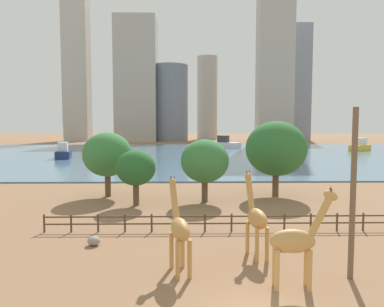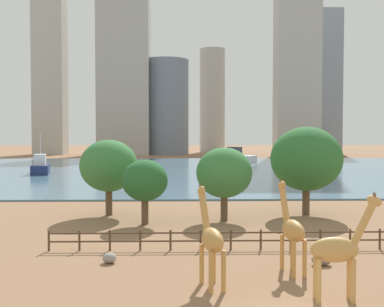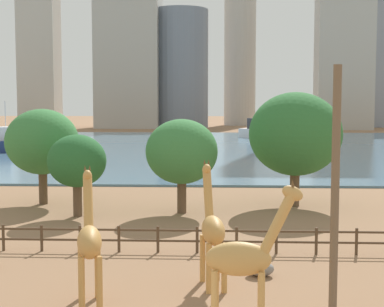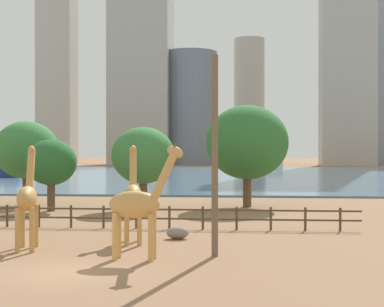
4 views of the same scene
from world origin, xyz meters
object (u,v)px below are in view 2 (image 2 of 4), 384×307
(giraffe_companion, at_px, (211,239))
(boulder_near_fence, at_px, (109,258))
(boat_tug, at_px, (238,157))
(giraffe_tall, at_px, (339,249))
(tree_center_broad, at_px, (109,166))
(tree_right_tall, at_px, (306,159))
(boulder_by_pole, at_px, (322,260))
(tree_left_large, at_px, (145,181))
(tree_left_small, at_px, (224,173))
(giraffe_young, at_px, (292,230))
(boat_ferry, at_px, (40,167))

(giraffe_companion, xyz_separation_m, boulder_near_fence, (-5.52, 4.35, -2.03))
(boulder_near_fence, distance_m, boat_tug, 93.07)
(giraffe_tall, height_order, giraffe_companion, giraffe_companion)
(tree_center_broad, bearing_deg, giraffe_companion, -68.91)
(tree_right_tall, bearing_deg, tree_center_broad, 179.76)
(boulder_by_pole, xyz_separation_m, tree_right_tall, (3.56, 16.81, 4.75))
(giraffe_tall, height_order, boulder_by_pole, giraffe_tall)
(boulder_near_fence, relative_size, tree_center_broad, 0.12)
(tree_left_large, xyz_separation_m, tree_left_small, (6.60, 1.42, 0.51))
(giraffe_companion, bearing_deg, tree_left_large, 1.31)
(giraffe_tall, distance_m, tree_left_large, 20.70)
(giraffe_tall, bearing_deg, boulder_near_fence, 152.74)
(giraffe_young, distance_m, boat_tug, 93.73)
(giraffe_tall, distance_m, tree_right_tall, 23.12)
(boulder_by_pole, bearing_deg, giraffe_young, -145.47)
(giraffe_young, distance_m, tree_center_broad, 22.16)
(giraffe_tall, relative_size, tree_center_broad, 0.71)
(giraffe_tall, relative_size, boulder_by_pole, 4.27)
(tree_center_broad, relative_size, boat_ferry, 0.81)
(tree_center_broad, xyz_separation_m, boat_tug, (20.74, 75.08, -2.95))
(giraffe_tall, height_order, boat_ferry, boat_ferry)
(giraffe_young, relative_size, tree_left_large, 0.94)
(boulder_near_fence, bearing_deg, boulder_by_pole, -3.47)
(tree_right_tall, xyz_separation_m, boat_tug, (2.82, 75.15, -3.56))
(giraffe_companion, xyz_separation_m, tree_right_tall, (10.01, 20.44, 2.75))
(tree_center_broad, relative_size, tree_left_small, 1.10)
(boat_tug, bearing_deg, tree_left_small, -59.79)
(giraffe_tall, xyz_separation_m, giraffe_companion, (-5.50, 2.07, 0.04))
(giraffe_tall, bearing_deg, boat_tug, 88.66)
(tree_left_large, relative_size, boat_tug, 0.59)
(boulder_near_fence, height_order, tree_right_tall, tree_right_tall)
(tree_left_large, bearing_deg, boat_tug, 77.81)
(boulder_by_pole, height_order, tree_right_tall, tree_right_tall)
(boat_ferry, height_order, boat_tug, boat_ferry)
(boulder_near_fence, distance_m, tree_right_tall, 22.87)
(boulder_near_fence, height_order, boat_tug, boat_tug)
(boat_ferry, bearing_deg, boulder_by_pole, -163.57)
(giraffe_companion, relative_size, boat_tug, 0.55)
(boulder_near_fence, distance_m, tree_left_small, 15.74)
(giraffe_young, bearing_deg, boat_ferry, 15.96)
(boulder_by_pole, relative_size, boat_ferry, 0.14)
(giraffe_tall, relative_size, giraffe_companion, 1.00)
(giraffe_companion, distance_m, tree_center_broad, 22.09)
(boulder_by_pole, bearing_deg, boat_ferry, 118.87)
(giraffe_tall, distance_m, boulder_near_fence, 12.91)
(tree_center_broad, distance_m, boat_tug, 77.95)
(tree_left_large, bearing_deg, giraffe_young, -57.64)
(boulder_by_pole, relative_size, tree_left_large, 0.22)
(boat_tug, bearing_deg, giraffe_tall, -56.36)
(boat_tug, bearing_deg, tree_left_large, -64.26)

